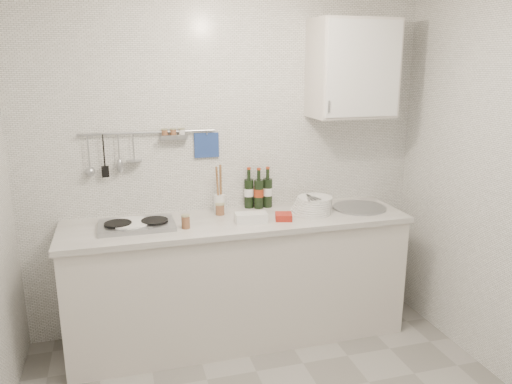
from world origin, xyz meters
The scene contains 14 objects.
back_wall centered at (0.00, 1.40, 1.25)m, with size 3.00×0.02×2.50m, color silver.
counter centered at (0.01, 1.10, 0.43)m, with size 2.44×0.64×0.96m.
wall_rail centered at (-0.60, 1.37, 1.43)m, with size 0.98×0.09×0.34m.
wall_cabinet centered at (0.90, 1.22, 1.95)m, with size 0.60×0.38×0.70m.
plate_stack_hob centered at (-0.75, 1.10, 0.94)m, with size 0.29×0.28×0.04m.
plate_stack_sink centered at (0.57, 1.10, 0.97)m, with size 0.32×0.31×0.12m.
wine_bottles centered at (0.22, 1.34, 1.07)m, with size 0.22×0.11×0.31m.
butter_dish centered at (0.07, 1.00, 0.95)m, with size 0.22×0.11×0.07m, color white.
strawberry_punnet centered at (0.30, 0.99, 0.94)m, with size 0.11×0.11×0.05m, color red.
utensil_crock centered at (-0.09, 1.29, 1.01)m, with size 0.09×0.09×0.36m.
jar_a centered at (-0.10, 1.23, 0.96)m, with size 0.07×0.07×0.08m.
jar_b centered at (0.59, 1.30, 0.96)m, with size 0.06×0.06×0.09m.
jar_c centered at (0.59, 1.26, 0.97)m, with size 0.07×0.07×0.09m.
jar_d centered at (-0.38, 0.99, 0.97)m, with size 0.06×0.06×0.09m.
Camera 1 is at (-0.80, -2.18, 1.99)m, focal length 35.00 mm.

